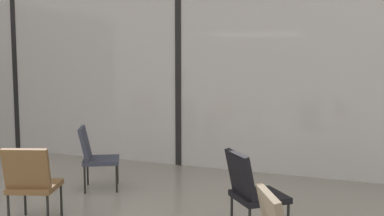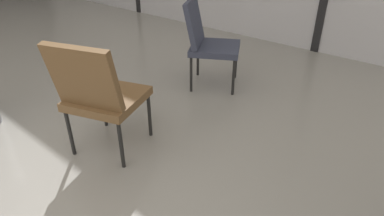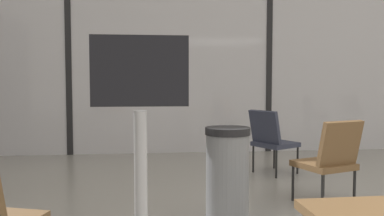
{
  "view_description": "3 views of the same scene",
  "coord_description": "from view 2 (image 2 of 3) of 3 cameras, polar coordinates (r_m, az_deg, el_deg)",
  "views": [
    {
      "loc": [
        2.98,
        -1.67,
        1.75
      ],
      "look_at": [
        -0.91,
        8.05,
        0.67
      ],
      "focal_mm": 41.54,
      "sensor_mm": 36.0,
      "label": 1
    },
    {
      "loc": [
        1.41,
        0.9,
        1.48
      ],
      "look_at": [
        0.31,
        2.22,
        0.51
      ],
      "focal_mm": 30.26,
      "sensor_mm": 36.0,
      "label": 2
    },
    {
      "loc": [
        -2.09,
        -1.66,
        1.22
      ],
      "look_at": [
        -1.12,
        7.73,
        0.63
      ],
      "focal_mm": 36.38,
      "sensor_mm": 36.0,
      "label": 3
    }
  ],
  "objects": [
    {
      "name": "lounge_chair_2",
      "position": [
        3.3,
        2.61,
        12.12
      ],
      "size": [
        0.69,
        0.68,
        0.87
      ],
      "rotation": [
        0.0,
        0.0,
        2.09
      ],
      "color": "#33384C",
      "rests_on": "ground"
    },
    {
      "name": "lounge_chair_7",
      "position": [
        2.29,
        -16.12,
        2.74
      ],
      "size": [
        0.63,
        0.66,
        0.87
      ],
      "rotation": [
        0.0,
        0.0,
        3.48
      ],
      "color": "brown",
      "rests_on": "ground"
    }
  ]
}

